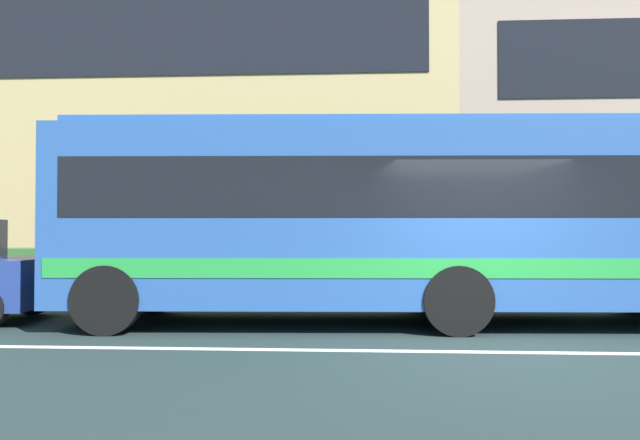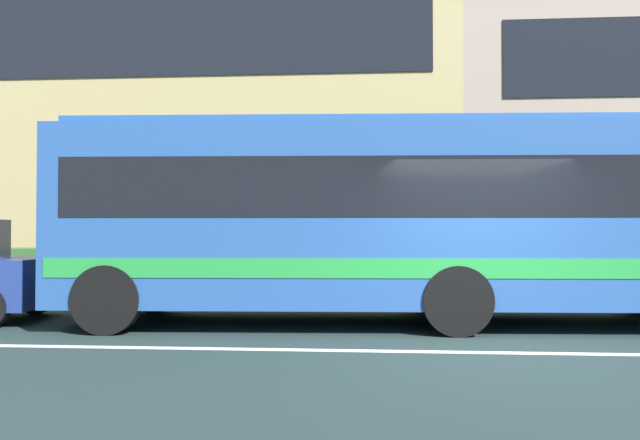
# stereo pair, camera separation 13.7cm
# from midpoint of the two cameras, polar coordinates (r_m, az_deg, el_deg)

# --- Properties ---
(ground_plane) EXTENTS (160.00, 160.00, 0.00)m
(ground_plane) POSITION_cam_midpoint_polar(r_m,az_deg,el_deg) (7.88, 17.27, -11.86)
(ground_plane) COLOR #223231
(lane_centre_line) EXTENTS (60.00, 0.16, 0.01)m
(lane_centre_line) POSITION_cam_midpoint_polar(r_m,az_deg,el_deg) (7.88, 17.27, -11.84)
(lane_centre_line) COLOR silver
(lane_centre_line) RESTS_ON ground_plane
(hedge_row_far) EXTENTS (18.98, 1.10, 1.11)m
(hedge_row_far) POSITION_cam_midpoint_polar(r_m,az_deg,el_deg) (13.54, 4.25, -5.05)
(hedge_row_far) COLOR #3A6E33
(hedge_row_far) RESTS_ON ground_plane
(apartment_block_left) EXTENTS (20.33, 8.14, 12.14)m
(apartment_block_left) POSITION_cam_midpoint_polar(r_m,az_deg,el_deg) (22.26, -15.68, 10.78)
(apartment_block_left) COLOR tan
(apartment_block_left) RESTS_ON ground_plane
(transit_bus) EXTENTS (10.85, 3.05, 3.19)m
(transit_bus) POSITION_cam_midpoint_polar(r_m,az_deg,el_deg) (9.89, 8.11, 0.52)
(transit_bus) COLOR #275196
(transit_bus) RESTS_ON ground_plane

